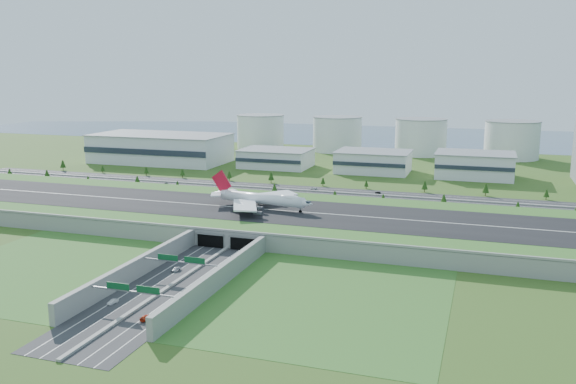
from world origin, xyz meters
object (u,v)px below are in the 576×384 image
(car_2, at_px, (231,260))
(car_7, at_px, (314,188))
(car_1, at_px, (113,302))
(car_5, at_px, (378,193))
(car_3, at_px, (147,317))
(fuel_tank_a, at_px, (261,132))
(car_4, at_px, (167,184))
(boeing_747, at_px, (261,198))
(car_0, at_px, (176,269))

(car_2, distance_m, car_7, 169.99)
(car_1, xyz_separation_m, car_5, (55.52, 228.44, -0.10))
(car_5, bearing_deg, car_3, -0.83)
(fuel_tank_a, distance_m, car_1, 450.28)
(car_4, bearing_deg, boeing_747, -133.49)
(car_4, relative_size, car_5, 1.10)
(boeing_747, height_order, car_2, boeing_747)
(car_3, xyz_separation_m, car_7, (-9.16, 236.78, -0.07))
(car_1, bearing_deg, car_4, 122.81)
(boeing_747, xyz_separation_m, car_0, (-4.49, -89.00, -12.64))
(car_5, bearing_deg, car_7, -81.74)
(fuel_tank_a, bearing_deg, car_1, -75.98)
(car_0, distance_m, car_2, 25.25)
(boeing_747, height_order, car_3, boeing_747)
(fuel_tank_a, height_order, car_2, fuel_tank_a)
(car_1, xyz_separation_m, car_2, (20.90, 58.48, 0.06))
(car_5, bearing_deg, fuel_tank_a, -133.81)
(car_7, bearing_deg, fuel_tank_a, -142.64)
(car_1, height_order, car_5, car_1)
(car_1, relative_size, car_7, 0.86)
(boeing_747, bearing_deg, car_0, -84.04)
(car_0, bearing_deg, boeing_747, 100.41)
(car_0, bearing_deg, car_5, 88.04)
(car_3, relative_size, car_7, 1.09)
(car_0, distance_m, car_3, 50.68)
(fuel_tank_a, xyz_separation_m, car_0, (113.05, -396.88, -16.56))
(boeing_747, distance_m, car_1, 129.59)
(fuel_tank_a, relative_size, boeing_747, 0.79)
(car_0, relative_size, car_4, 1.09)
(car_5, distance_m, car_7, 45.43)
(car_1, bearing_deg, boeing_747, 94.38)
(car_1, bearing_deg, car_2, 78.50)
(car_2, bearing_deg, car_5, -121.24)
(car_5, bearing_deg, car_4, -75.93)
(car_2, bearing_deg, car_7, -106.08)
(car_3, bearing_deg, car_0, -63.70)
(car_1, height_order, car_3, car_3)
(boeing_747, distance_m, car_0, 90.01)
(fuel_tank_a, height_order, car_5, fuel_tank_a)
(fuel_tank_a, bearing_deg, car_7, -60.25)
(car_4, bearing_deg, car_0, -154.84)
(fuel_tank_a, distance_m, boeing_747, 329.58)
(car_2, bearing_deg, fuel_tank_a, -90.76)
(boeing_747, relative_size, car_5, 15.77)
(car_0, xyz_separation_m, car_1, (-4.04, -39.68, -0.06))
(car_1, distance_m, car_5, 235.09)
(car_1, relative_size, car_5, 1.15)
(car_7, bearing_deg, car_2, 11.26)
(car_2, xyz_separation_m, car_4, (-118.06, 153.35, -0.06))
(fuel_tank_a, distance_m, car_3, 463.63)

